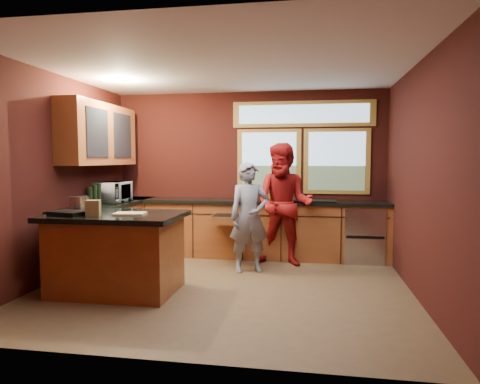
% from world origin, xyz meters
% --- Properties ---
extents(floor, '(4.50, 4.50, 0.00)m').
position_xyz_m(floor, '(0.00, 0.00, 0.00)').
color(floor, brown).
rests_on(floor, ground).
extents(room_shell, '(4.52, 4.02, 2.71)m').
position_xyz_m(room_shell, '(-0.60, 0.32, 1.80)').
color(room_shell, black).
rests_on(room_shell, ground).
extents(back_counter, '(4.50, 0.64, 0.93)m').
position_xyz_m(back_counter, '(0.20, 1.70, 0.46)').
color(back_counter, brown).
rests_on(back_counter, floor).
extents(left_counter, '(0.64, 2.30, 0.93)m').
position_xyz_m(left_counter, '(-1.95, 0.85, 0.47)').
color(left_counter, brown).
rests_on(left_counter, floor).
extents(island, '(1.55, 1.05, 0.95)m').
position_xyz_m(island, '(-1.23, -0.40, 0.48)').
color(island, brown).
rests_on(island, floor).
extents(person_grey, '(0.66, 0.55, 1.54)m').
position_xyz_m(person_grey, '(0.19, 0.79, 0.77)').
color(person_grey, slate).
rests_on(person_grey, floor).
extents(person_red, '(1.01, 0.86, 1.83)m').
position_xyz_m(person_red, '(0.65, 1.25, 0.91)').
color(person_red, maroon).
rests_on(person_red, floor).
extents(microwave, '(0.39, 0.57, 0.31)m').
position_xyz_m(microwave, '(-1.92, 0.94, 1.09)').
color(microwave, '#999999').
rests_on(microwave, left_counter).
extents(potted_plant, '(0.30, 0.26, 0.33)m').
position_xyz_m(potted_plant, '(0.44, 1.75, 1.09)').
color(potted_plant, '#999999').
rests_on(potted_plant, back_counter).
extents(paper_towel, '(0.12, 0.12, 0.28)m').
position_xyz_m(paper_towel, '(0.76, 1.70, 1.07)').
color(paper_towel, silver).
rests_on(paper_towel, back_counter).
extents(cutting_board, '(0.39, 0.30, 0.02)m').
position_xyz_m(cutting_board, '(-1.03, -0.45, 0.95)').
color(cutting_board, tan).
rests_on(cutting_board, island).
extents(stock_pot, '(0.24, 0.24, 0.18)m').
position_xyz_m(stock_pot, '(-1.78, -0.25, 1.03)').
color(stock_pot, '#A9A8AD').
rests_on(stock_pot, island).
extents(paper_bag, '(0.18, 0.16, 0.18)m').
position_xyz_m(paper_bag, '(-1.38, -0.65, 1.03)').
color(paper_bag, brown).
rests_on(paper_bag, island).
extents(black_tray, '(0.46, 0.37, 0.05)m').
position_xyz_m(black_tray, '(-1.68, -0.65, 0.97)').
color(black_tray, black).
rests_on(black_tray, island).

